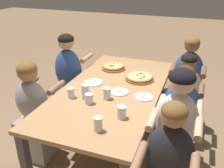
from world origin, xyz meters
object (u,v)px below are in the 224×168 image
object	(u,v)px
drinking_glass_b	(107,94)
drinking_glass_d	(98,124)
empty_plate_a	(94,82)
empty_plate_c	(119,92)
diner_far_midleft	(34,116)
drinking_glass_a	(85,93)
drinking_glass_e	(122,113)
drinking_glass_c	(71,93)
diner_near_midleft	(174,139)
pizza_board_main	(113,67)
diner_near_right	(186,88)
empty_plate_b	(144,97)
cocktail_glass_blue	(89,99)
pizza_board_second	(139,77)
diner_near_center	(179,121)
diner_far_midright	(70,83)

from	to	relation	value
drinking_glass_b	drinking_glass_d	bearing A→B (deg)	-166.38
empty_plate_a	empty_plate_c	size ratio (longest dim) A/B	1.03
diner_far_midleft	drinking_glass_a	bearing A→B (deg)	10.90
diner_far_midleft	drinking_glass_e	bearing A→B (deg)	-5.68
drinking_glass_c	diner_near_midleft	distance (m)	1.06
pizza_board_main	diner_near_right	size ratio (longest dim) A/B	0.25
empty_plate_b	empty_plate_c	distance (m)	0.27
diner_near_midleft	diner_near_right	world-z (taller)	diner_near_midleft
empty_plate_b	diner_near_right	bearing A→B (deg)	-22.70
drinking_glass_e	diner_far_midleft	distance (m)	1.05
cocktail_glass_blue	drinking_glass_e	bearing A→B (deg)	-110.45
pizza_board_second	diner_near_midleft	size ratio (longest dim) A/B	0.27
pizza_board_second	cocktail_glass_blue	distance (m)	0.76
empty_plate_c	diner_near_midleft	xyz separation A→B (m)	(-0.33, -0.62, -0.20)
diner_near_midleft	diner_near_right	bearing A→B (deg)	-90.00
drinking_glass_d	diner_near_center	distance (m)	1.02
diner_near_right	empty_plate_c	bearing A→B (deg)	53.26
pizza_board_main	diner_near_midleft	distance (m)	1.31
drinking_glass_b	diner_far_midright	xyz separation A→B (m)	(0.59, 0.76, -0.26)
empty_plate_c	diner_far_midright	world-z (taller)	diner_far_midright
pizza_board_second	empty_plate_c	bearing A→B (deg)	163.80
drinking_glass_a	drinking_glass_b	world-z (taller)	drinking_glass_a
pizza_board_second	empty_plate_b	bearing A→B (deg)	-159.68
drinking_glass_c	drinking_glass_e	size ratio (longest dim) A/B	0.92
diner_near_midleft	empty_plate_c	bearing A→B (deg)	-27.68
empty_plate_b	cocktail_glass_blue	xyz separation A→B (m)	(-0.29, 0.46, 0.04)
empty_plate_c	drinking_glass_b	world-z (taller)	drinking_glass_b
drinking_glass_e	drinking_glass_d	bearing A→B (deg)	154.38
diner_near_center	diner_near_midleft	world-z (taller)	diner_near_midleft
empty_plate_b	drinking_glass_b	world-z (taller)	drinking_glass_b
drinking_glass_a	drinking_glass_c	world-z (taller)	drinking_glass_a
drinking_glass_b	diner_near_right	xyz separation A→B (m)	(1.00, -0.69, -0.28)
diner_near_center	empty_plate_a	bearing A→B (deg)	-1.83
diner_far_midright	diner_near_midleft	xyz separation A→B (m)	(-0.75, -1.45, 0.02)
empty_plate_a	drinking_glass_a	bearing A→B (deg)	-168.45
drinking_glass_d	pizza_board_main	bearing A→B (deg)	14.68
drinking_glass_b	pizza_board_second	bearing A→B (deg)	-17.98
pizza_board_second	drinking_glass_c	distance (m)	0.84
diner_near_midleft	pizza_board_main	bearing A→B (deg)	-45.88
drinking_glass_b	drinking_glass_e	distance (m)	0.37
pizza_board_second	empty_plate_a	xyz separation A→B (m)	(-0.27, 0.45, -0.02)
empty_plate_a	diner_far_midleft	distance (m)	0.73
empty_plate_b	diner_far_midright	bearing A→B (deg)	67.89
drinking_glass_e	diner_near_right	distance (m)	1.38
drinking_glass_c	cocktail_glass_blue	bearing A→B (deg)	-102.09
pizza_board_second	diner_far_midright	world-z (taller)	diner_far_midright
empty_plate_b	drinking_glass_c	size ratio (longest dim) A/B	1.84
pizza_board_second	drinking_glass_c	xyz separation A→B (m)	(-0.65, 0.52, 0.02)
empty_plate_b	empty_plate_c	size ratio (longest dim) A/B	0.94
drinking_glass_c	diner_far_midright	size ratio (longest dim) A/B	0.08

